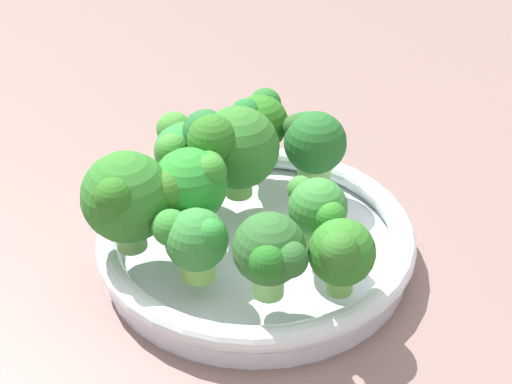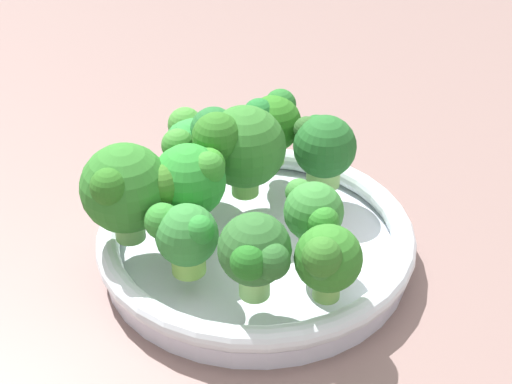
# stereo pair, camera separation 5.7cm
# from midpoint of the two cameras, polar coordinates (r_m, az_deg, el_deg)

# --- Properties ---
(ground_plane) EXTENTS (1.30, 1.30, 0.03)m
(ground_plane) POSITION_cam_midpoint_polar(r_m,az_deg,el_deg) (0.64, 1.12, -4.18)
(ground_plane) COLOR #7E645F
(bowl) EXTENTS (0.24, 0.24, 0.03)m
(bowl) POSITION_cam_midpoint_polar(r_m,az_deg,el_deg) (0.60, -2.74, -3.77)
(bowl) COLOR silver
(bowl) RESTS_ON ground_plane
(broccoli_floret_0) EXTENTS (0.05, 0.05, 0.06)m
(broccoli_floret_0) POSITION_cam_midpoint_polar(r_m,az_deg,el_deg) (0.62, 1.46, 3.61)
(broccoli_floret_0) COLOR #8BC464
(broccoli_floret_0) RESTS_ON bowl
(broccoli_floret_1) EXTENTS (0.08, 0.07, 0.08)m
(broccoli_floret_1) POSITION_cam_midpoint_polar(r_m,az_deg,el_deg) (0.60, -4.65, 3.38)
(broccoli_floret_1) COLOR #79C053
(broccoli_floret_1) RESTS_ON bowl
(broccoli_floret_2) EXTENTS (0.05, 0.06, 0.06)m
(broccoli_floret_2) POSITION_cam_midpoint_polar(r_m,az_deg,el_deg) (0.50, -2.18, -4.58)
(broccoli_floret_2) COLOR #91DA73
(broccoli_floret_2) RESTS_ON bowl
(broccoli_floret_3) EXTENTS (0.05, 0.06, 0.06)m
(broccoli_floret_3) POSITION_cam_midpoint_polar(r_m,az_deg,el_deg) (0.64, -2.38, 5.16)
(broccoli_floret_3) COLOR #8CCB66
(broccoli_floret_3) RESTS_ON bowl
(broccoli_floret_4) EXTENTS (0.05, 0.05, 0.06)m
(broccoli_floret_4) POSITION_cam_midpoint_polar(r_m,az_deg,el_deg) (0.50, 3.13, -4.73)
(broccoli_floret_4) COLOR #7CBB56
(broccoli_floret_4) RESTS_ON bowl
(broccoli_floret_5) EXTENTS (0.07, 0.07, 0.08)m
(broccoli_floret_5) POSITION_cam_midpoint_polar(r_m,az_deg,el_deg) (0.55, -12.29, -0.52)
(broccoli_floret_5) COLOR #77BA60
(broccoli_floret_5) RESTS_ON bowl
(broccoli_floret_6) EXTENTS (0.05, 0.04, 0.05)m
(broccoli_floret_6) POSITION_cam_midpoint_polar(r_m,az_deg,el_deg) (0.52, -7.71, -3.59)
(broccoli_floret_6) COLOR #84BD4D
(broccoli_floret_6) RESTS_ON bowl
(broccoli_floret_7) EXTENTS (0.06, 0.06, 0.07)m
(broccoli_floret_7) POSITION_cam_midpoint_polar(r_m,az_deg,el_deg) (0.56, -7.67, 0.43)
(broccoli_floret_7) COLOR #88B856
(broccoli_floret_7) RESTS_ON bowl
(broccoli_floret_8) EXTENTS (0.05, 0.05, 0.05)m
(broccoli_floret_8) POSITION_cam_midpoint_polar(r_m,az_deg,el_deg) (0.55, 1.65, -1.38)
(broccoli_floret_8) COLOR #80B252
(broccoli_floret_8) RESTS_ON bowl
(broccoli_floret_9) EXTENTS (0.05, 0.06, 0.06)m
(broccoli_floret_9) POSITION_cam_midpoint_polar(r_m,az_deg,el_deg) (0.61, -8.26, 2.85)
(broccoli_floret_9) COLOR #84BD6A
(broccoli_floret_9) RESTS_ON bowl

